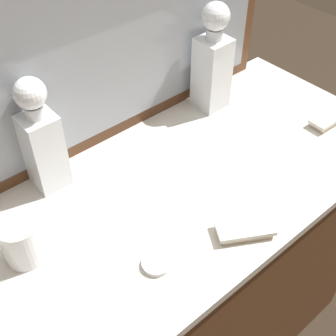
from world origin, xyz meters
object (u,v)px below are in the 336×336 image
at_px(silver_brush_right, 331,118).
at_px(porcelain_dish, 156,264).
at_px(crystal_tumbler_far_left, 22,242).
at_px(crystal_decanter_rear, 43,145).
at_px(crystal_decanter_front, 212,67).
at_px(silver_brush_front, 245,229).

distance_m(silver_brush_right, porcelain_dish, 0.71).
bearing_deg(crystal_tumbler_far_left, porcelain_dish, -45.76).
xyz_separation_m(crystal_decanter_rear, crystal_tumbler_far_left, (-0.16, -0.17, -0.07)).
bearing_deg(crystal_decanter_front, crystal_decanter_rear, 177.77).
relative_size(silver_brush_right, silver_brush_front, 1.02).
bearing_deg(crystal_decanter_rear, silver_brush_front, -60.24).
relative_size(crystal_decanter_rear, silver_brush_right, 2.06).
distance_m(crystal_tumbler_far_left, silver_brush_right, 0.92).
bearing_deg(silver_brush_front, crystal_tumbler_far_left, 146.77).
bearing_deg(crystal_decanter_front, silver_brush_right, -54.74).
xyz_separation_m(crystal_decanter_rear, silver_brush_right, (0.75, -0.31, -0.11)).
xyz_separation_m(crystal_decanter_front, porcelain_dish, (-0.50, -0.35, -0.12)).
bearing_deg(silver_brush_front, crystal_decanter_rear, 119.76).
height_order(crystal_decanter_rear, crystal_tumbler_far_left, crystal_decanter_rear).
bearing_deg(silver_brush_right, crystal_decanter_front, 125.26).
relative_size(crystal_decanter_rear, porcelain_dish, 4.88).
height_order(crystal_decanter_front, porcelain_dish, crystal_decanter_front).
height_order(silver_brush_right, silver_brush_front, same).
xyz_separation_m(crystal_decanter_front, crystal_tumbler_far_left, (-0.70, -0.15, -0.08)).
bearing_deg(crystal_tumbler_far_left, crystal_decanter_front, 11.76).
bearing_deg(crystal_decanter_rear, crystal_tumbler_far_left, -133.46).
height_order(crystal_decanter_rear, crystal_decanter_front, crystal_decanter_front).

